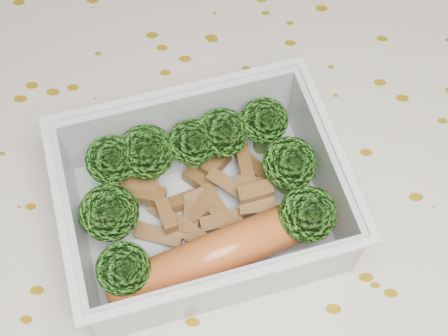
{
  "coord_description": "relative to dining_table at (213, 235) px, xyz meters",
  "views": [
    {
      "loc": [
        0.01,
        -0.19,
        1.14
      ],
      "look_at": [
        0.01,
        0.0,
        0.78
      ],
      "focal_mm": 50.0,
      "sensor_mm": 36.0,
      "label": 1
    }
  ],
  "objects": [
    {
      "name": "dining_table",
      "position": [
        0.0,
        0.0,
        0.0
      ],
      "size": [
        1.4,
        0.9,
        0.75
      ],
      "color": "brown",
      "rests_on": "ground"
    },
    {
      "name": "tablecloth",
      "position": [
        0.0,
        0.0,
        0.05
      ],
      "size": [
        1.46,
        0.96,
        0.19
      ],
      "color": "beige",
      "rests_on": "dining_table"
    },
    {
      "name": "lunch_container",
      "position": [
        -0.0,
        -0.02,
        0.11
      ],
      "size": [
        0.2,
        0.18,
        0.06
      ],
      "color": "silver",
      "rests_on": "tablecloth"
    },
    {
      "name": "meat_pile",
      "position": [
        -0.0,
        -0.02,
        0.1
      ],
      "size": [
        0.1,
        0.07,
        0.03
      ],
      "color": "brown",
      "rests_on": "lunch_container"
    },
    {
      "name": "sausage",
      "position": [
        0.01,
        -0.05,
        0.11
      ],
      "size": [
        0.14,
        0.08,
        0.03
      ],
      "color": "#B75523",
      "rests_on": "lunch_container"
    },
    {
      "name": "broccoli_florets",
      "position": [
        -0.01,
        -0.01,
        0.13
      ],
      "size": [
        0.16,
        0.13,
        0.05
      ],
      "color": "#608C3F",
      "rests_on": "lunch_container"
    }
  ]
}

